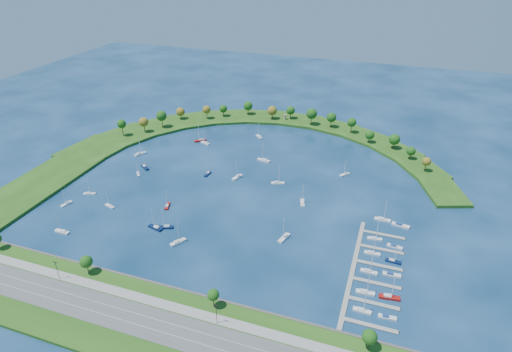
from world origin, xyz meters
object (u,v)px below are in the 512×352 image
(moored_boat_13, at_px, (205,143))
(moored_boat_15, at_px, (264,160))
(moored_boat_11, at_px, (200,140))
(moored_boat_16, at_px, (140,154))
(moored_boat_14, at_px, (67,203))
(docked_boat_5, at_px, (392,275))
(moored_boat_18, at_px, (145,167))
(moored_boat_17, at_px, (178,242))
(moored_boat_5, at_px, (165,227))
(docked_boat_8, at_px, (375,238))
(moored_boat_6, at_px, (208,173))
(moored_boat_7, at_px, (167,206))
(moored_boat_10, at_px, (110,206))
(moored_boat_19, at_px, (138,174))
(moored_boat_12, at_px, (89,193))
(harbor_tower, at_px, (285,117))
(moored_boat_8, at_px, (303,202))
(docked_boat_0, at_px, (362,310))
(docked_boat_10, at_px, (382,219))
(docked_boat_7, at_px, (393,261))
(moored_boat_3, at_px, (62,231))
(docked_boat_9, at_px, (395,246))
(dock_system, at_px, (368,272))
(moored_boat_1, at_px, (237,177))
(docked_boat_3, at_px, (389,297))
(moored_boat_4, at_px, (155,227))
(moored_boat_9, at_px, (345,174))
(docked_boat_2, at_px, (365,292))
(docked_boat_6, at_px, (372,253))
(moored_boat_0, at_px, (284,237))
(moored_boat_2, at_px, (278,183))
(docked_boat_4, at_px, (369,271))

(moored_boat_13, distance_m, moored_boat_15, 54.43)
(moored_boat_11, xyz_separation_m, moored_boat_16, (-31.87, -36.79, -0.04))
(moored_boat_14, relative_size, docked_boat_5, 1.25)
(moored_boat_18, bearing_deg, moored_boat_17, -12.11)
(moored_boat_5, bearing_deg, moored_boat_14, -21.95)
(docked_boat_8, bearing_deg, docked_boat_5, -75.79)
(moored_boat_6, height_order, moored_boat_18, moored_boat_18)
(moored_boat_7, distance_m, moored_boat_17, 37.12)
(moored_boat_10, xyz_separation_m, moored_boat_19, (-6.29, 40.31, -0.02))
(moored_boat_12, distance_m, moored_boat_15, 119.53)
(harbor_tower, bearing_deg, moored_boat_14, -116.72)
(moored_boat_12, relative_size, moored_boat_13, 0.89)
(moored_boat_8, relative_size, moored_boat_11, 0.86)
(harbor_tower, bearing_deg, moored_boat_19, -118.05)
(docked_boat_0, distance_m, docked_boat_10, 73.17)
(moored_boat_16, relative_size, moored_boat_17, 1.00)
(moored_boat_5, distance_m, docked_boat_7, 121.63)
(docked_boat_7, height_order, docked_boat_10, docked_boat_10)
(moored_boat_3, distance_m, docked_boat_7, 175.61)
(moored_boat_14, xyz_separation_m, docked_boat_8, (179.12, 26.16, 0.02))
(moored_boat_13, distance_m, docked_boat_9, 170.87)
(moored_boat_13, xyz_separation_m, moored_boat_17, (40.19, -119.08, 0.02))
(docked_boat_9, bearing_deg, moored_boat_7, -168.86)
(dock_system, distance_m, docked_boat_0, 26.16)
(moored_boat_1, relative_size, docked_boat_3, 0.94)
(moored_boat_4, height_order, moored_boat_11, moored_boat_11)
(moored_boat_8, relative_size, moored_boat_19, 1.32)
(moored_boat_9, height_order, moored_boat_16, moored_boat_16)
(moored_boat_12, distance_m, docked_boat_9, 184.41)
(moored_boat_8, distance_m, docked_boat_2, 78.17)
(moored_boat_19, bearing_deg, docked_boat_6, 38.61)
(docked_boat_6, relative_size, docked_boat_9, 1.45)
(docked_boat_3, bearing_deg, moored_boat_10, 165.89)
(moored_boat_0, xyz_separation_m, moored_boat_15, (-39.21, 83.44, 0.03))
(moored_boat_5, bearing_deg, moored_boat_19, -65.47)
(docked_boat_10, bearing_deg, dock_system, -93.18)
(moored_boat_3, xyz_separation_m, moored_boat_19, (2.46, 70.80, -0.08))
(moored_boat_2, relative_size, moored_boat_12, 1.18)
(moored_boat_14, bearing_deg, moored_boat_1, 139.91)
(docked_boat_3, relative_size, docked_boat_5, 1.59)
(moored_boat_2, height_order, docked_boat_5, moored_boat_2)
(moored_boat_14, distance_m, moored_boat_15, 133.30)
(harbor_tower, relative_size, docked_boat_10, 0.35)
(moored_boat_3, distance_m, docked_boat_8, 169.30)
(moored_boat_14, bearing_deg, moored_boat_3, 48.66)
(docked_boat_8, bearing_deg, moored_boat_17, -166.66)
(moored_boat_0, relative_size, moored_boat_3, 1.06)
(moored_boat_10, relative_size, moored_boat_13, 0.84)
(moored_boat_6, height_order, docked_boat_9, moored_boat_6)
(moored_boat_19, relative_size, docked_boat_4, 0.79)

